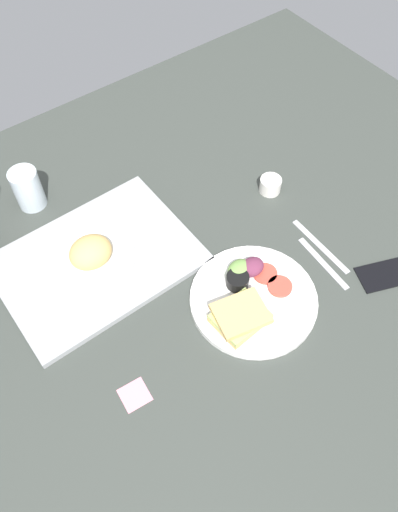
% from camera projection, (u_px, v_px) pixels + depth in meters
% --- Properties ---
extents(ground_plane, '(1.90, 1.50, 0.03)m').
position_uv_depth(ground_plane, '(200.00, 282.00, 1.19)').
color(ground_plane, '#383D38').
extents(serving_tray, '(0.45, 0.34, 0.02)m').
position_uv_depth(serving_tray, '(97.00, 261.00, 1.19)').
color(serving_tray, '#9EA0A3').
rests_on(serving_tray, ground_plane).
extents(bread_plate_near, '(0.20, 0.20, 0.08)m').
position_uv_depth(bread_plate_near, '(91.00, 256.00, 1.16)').
color(bread_plate_near, white).
rests_on(bread_plate_near, serving_tray).
extents(plate_with_salad, '(0.29, 0.29, 0.05)m').
position_uv_depth(plate_with_salad, '(250.00, 298.00, 1.12)').
color(plate_with_salad, white).
rests_on(plate_with_salad, ground_plane).
extents(drinking_glass, '(0.07, 0.07, 0.11)m').
position_uv_depth(drinking_glass, '(28.00, 189.00, 1.26)').
color(drinking_glass, silver).
rests_on(drinking_glass, ground_plane).
extents(espresso_cup, '(0.06, 0.06, 0.04)m').
position_uv_depth(espresso_cup, '(270.00, 185.00, 1.31)').
color(espresso_cup, silver).
rests_on(espresso_cup, ground_plane).
extents(fork, '(0.03, 0.17, 0.01)m').
position_uv_depth(fork, '(323.00, 263.00, 1.20)').
color(fork, '#B7B7BC').
rests_on(fork, ground_plane).
extents(knife, '(0.02, 0.19, 0.01)m').
position_uv_depth(knife, '(320.00, 246.00, 1.22)').
color(knife, '#B7B7BC').
rests_on(knife, ground_plane).
extents(cell_phone, '(0.16, 0.12, 0.01)m').
position_uv_depth(cell_phone, '(388.00, 274.00, 1.18)').
color(cell_phone, black).
rests_on(cell_phone, ground_plane).
extents(sticky_note, '(0.06, 0.06, 0.00)m').
position_uv_depth(sticky_note, '(135.00, 395.00, 1.01)').
color(sticky_note, pink).
rests_on(sticky_note, ground_plane).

